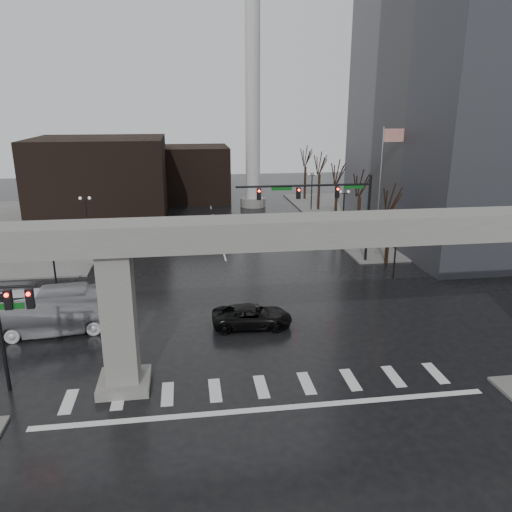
% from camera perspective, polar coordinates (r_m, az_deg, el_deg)
% --- Properties ---
extents(ground, '(160.00, 160.00, 0.00)m').
position_cam_1_polar(ground, '(27.55, 0.29, -13.62)').
color(ground, black).
rests_on(ground, ground).
extents(sidewalk_ne, '(28.00, 36.00, 0.15)m').
position_cam_1_polar(sidewalk_ne, '(67.80, 17.90, 4.33)').
color(sidewalk_ne, slate).
rests_on(sidewalk_ne, ground).
extents(elevated_guideway, '(48.00, 2.60, 8.70)m').
position_cam_1_polar(elevated_guideway, '(24.97, 3.18, 0.33)').
color(elevated_guideway, gray).
rests_on(elevated_guideway, ground).
extents(office_tower, '(22.00, 26.00, 42.00)m').
position_cam_1_polar(office_tower, '(59.02, 26.25, 22.20)').
color(office_tower, slate).
rests_on(office_tower, ground).
extents(building_far_left, '(16.00, 14.00, 10.00)m').
position_cam_1_polar(building_far_left, '(66.89, -17.30, 8.52)').
color(building_far_left, black).
rests_on(building_far_left, ground).
extents(building_far_mid, '(10.00, 10.00, 8.00)m').
position_cam_1_polar(building_far_mid, '(76.12, -7.04, 9.34)').
color(building_far_mid, black).
rests_on(building_far_mid, ground).
extents(smokestack, '(3.60, 3.60, 30.00)m').
position_cam_1_polar(smokestack, '(70.08, -0.37, 16.48)').
color(smokestack, beige).
rests_on(smokestack, ground).
extents(signal_mast_arm, '(12.12, 0.43, 8.00)m').
position_cam_1_polar(signal_mast_arm, '(44.80, 8.23, 6.30)').
color(signal_mast_arm, black).
rests_on(signal_mast_arm, ground).
extents(signal_left_pole, '(2.30, 0.30, 6.00)m').
position_cam_1_polar(signal_left_pole, '(27.37, -26.31, -6.21)').
color(signal_left_pole, black).
rests_on(signal_left_pole, ground).
extents(flagpole_assembly, '(2.06, 0.12, 12.00)m').
position_cam_1_polar(flagpole_assembly, '(49.60, 14.37, 8.97)').
color(flagpole_assembly, silver).
rests_on(flagpole_assembly, ground).
extents(lamp_right_0, '(1.22, 0.32, 5.11)m').
position_cam_1_polar(lamp_right_0, '(42.45, 15.75, 1.97)').
color(lamp_right_0, black).
rests_on(lamp_right_0, ground).
extents(lamp_right_1, '(1.22, 0.32, 5.11)m').
position_cam_1_polar(lamp_right_1, '(55.19, 10.00, 5.74)').
color(lamp_right_1, black).
rests_on(lamp_right_1, ground).
extents(lamp_right_2, '(1.22, 0.32, 5.11)m').
position_cam_1_polar(lamp_right_2, '(68.43, 6.40, 8.05)').
color(lamp_right_2, black).
rests_on(lamp_right_2, ground).
extents(lamp_left_0, '(1.22, 0.32, 5.11)m').
position_cam_1_polar(lamp_left_0, '(40.17, -22.25, 0.48)').
color(lamp_left_0, black).
rests_on(lamp_left_0, ground).
extents(lamp_left_1, '(1.22, 0.32, 5.11)m').
position_cam_1_polar(lamp_left_1, '(53.46, -18.83, 4.72)').
color(lamp_left_1, black).
rests_on(lamp_left_1, ground).
extents(lamp_left_2, '(1.22, 0.32, 5.11)m').
position_cam_1_polar(lamp_left_2, '(67.04, -16.76, 7.26)').
color(lamp_left_2, black).
rests_on(lamp_left_2, ground).
extents(tree_right_0, '(1.09, 1.58, 7.50)m').
position_cam_1_polar(tree_right_0, '(46.58, 14.90, 2.47)').
color(tree_right_0, black).
rests_on(tree_right_0, ground).
extents(tree_right_1, '(1.09, 1.61, 7.67)m').
position_cam_1_polar(tree_right_1, '(53.81, 11.66, 4.68)').
color(tree_right_1, black).
rests_on(tree_right_1, ground).
extents(tree_right_2, '(1.10, 1.63, 7.85)m').
position_cam_1_polar(tree_right_2, '(61.23, 9.18, 6.36)').
color(tree_right_2, black).
rests_on(tree_right_2, ground).
extents(tree_right_3, '(1.11, 1.66, 8.02)m').
position_cam_1_polar(tree_right_3, '(68.78, 7.22, 7.65)').
color(tree_right_3, black).
rests_on(tree_right_3, ground).
extents(tree_right_4, '(1.12, 1.69, 8.19)m').
position_cam_1_polar(tree_right_4, '(76.43, 5.65, 8.69)').
color(tree_right_4, black).
rests_on(tree_right_4, ground).
extents(pickup_truck, '(5.33, 2.67, 1.45)m').
position_cam_1_polar(pickup_truck, '(32.82, -0.45, -6.91)').
color(pickup_truck, black).
rests_on(pickup_truck, ground).
extents(city_bus, '(10.62, 3.39, 2.91)m').
position_cam_1_polar(city_bus, '(34.35, -22.67, -5.86)').
color(city_bus, silver).
rests_on(city_bus, ground).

